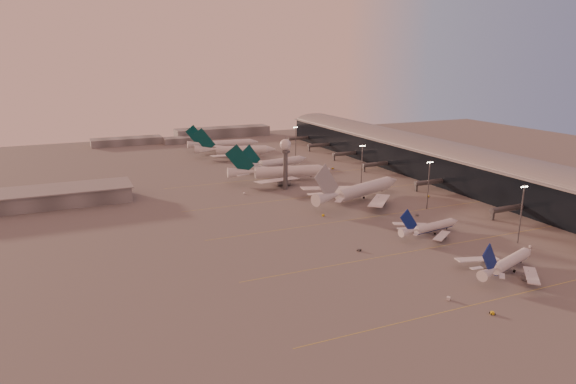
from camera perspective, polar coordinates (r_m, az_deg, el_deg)
name	(u,v)px	position (r m, az deg, el deg)	size (l,w,h in m)	color
ground	(402,265)	(196.51, 12.51, -7.95)	(700.00, 700.00, 0.00)	#5D5A5A
taxiway_markings	(384,214)	(255.84, 10.63, -2.45)	(180.00, 185.25, 0.02)	gold
terminal	(440,161)	(341.26, 16.49, 3.35)	(57.00, 362.00, 23.04)	black
hangar	(50,197)	(293.68, -24.97, -0.49)	(82.00, 27.00, 8.50)	#5B5E62
radar_tower	(285,154)	(293.61, -0.29, 4.25)	(6.40, 6.40, 31.10)	#4F5155
mast_a	(521,211)	(229.84, 24.51, -1.98)	(3.60, 0.56, 25.00)	#4F5155
mast_b	(429,183)	(266.06, 15.35, 1.01)	(3.60, 0.56, 25.00)	#4F5155
mast_c	(362,163)	(306.89, 8.21, 3.19)	(3.60, 0.56, 25.00)	#4F5155
mast_d	(296,141)	(384.09, 0.86, 5.67)	(3.60, 0.56, 25.00)	#4F5155
distant_horizon	(196,135)	(488.42, -10.21, 6.24)	(165.00, 37.50, 9.00)	#5B5E62
narrowbody_near	(507,265)	(200.43, 23.20, -7.44)	(37.32, 29.28, 15.13)	silver
narrowbody_mid	(430,229)	(230.64, 15.52, -3.94)	(35.53, 28.18, 13.93)	silver
widebody_white	(359,193)	(276.68, 7.93, -0.12)	(65.84, 51.84, 24.21)	silver
greentail_a	(281,174)	(317.78, -0.84, 1.99)	(65.74, 52.62, 24.09)	silver
greentail_b	(277,164)	(350.84, -1.28, 3.08)	(52.82, 42.22, 19.44)	silver
greentail_c	(236,152)	(396.30, -5.81, 4.46)	(60.61, 48.18, 22.79)	silver
greentail_d	(224,145)	(427.45, -7.14, 5.16)	(60.11, 48.34, 21.84)	silver
gsv_truck_a	(449,296)	(173.85, 17.43, -10.99)	(5.75, 5.38, 2.35)	silver
gsv_tug_near	(492,313)	(169.35, 21.76, -12.39)	(2.89, 3.55, 0.88)	yellow
gsv_catering_a	(531,244)	(229.88, 25.35, -5.20)	(4.60, 2.55, 3.59)	silver
gsv_tug_mid	(359,250)	(207.03, 7.91, -6.38)	(3.62, 3.76, 0.94)	#5D5F62
gsv_truck_b	(418,214)	(256.56, 14.21, -2.34)	(5.86, 2.76, 2.28)	#5D5F62
gsv_truck_c	(324,214)	(248.97, 3.98, -2.47)	(5.18, 3.63, 1.97)	yellow
gsv_catering_b	(428,194)	(291.71, 15.34, -0.17)	(5.43, 3.97, 4.08)	yellow
gsv_tug_far	(318,197)	(280.99, 3.31, -0.54)	(3.64, 4.03, 0.99)	silver
gsv_truck_d	(244,192)	(288.57, -4.92, -0.04)	(2.47, 5.42, 2.11)	silver
gsv_tug_hangar	(333,168)	(353.69, 4.99, 2.63)	(3.47, 2.82, 0.86)	yellow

